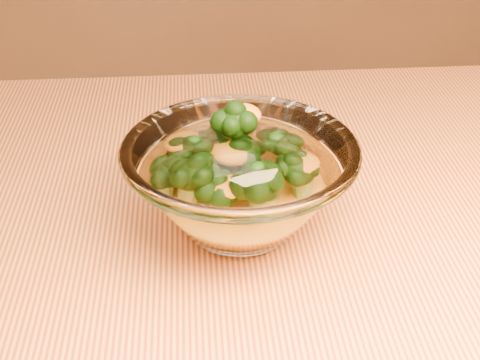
# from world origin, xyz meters

# --- Properties ---
(table) EXTENTS (1.20, 0.80, 0.75)m
(table) POSITION_xyz_m (0.00, 0.00, 0.65)
(table) COLOR #D98F41
(table) RESTS_ON ground
(glass_bowl) EXTENTS (0.20, 0.20, 0.09)m
(glass_bowl) POSITION_xyz_m (-0.09, 0.05, 0.80)
(glass_bowl) COLOR white
(glass_bowl) RESTS_ON table
(cheese_sauce) EXTENTS (0.11, 0.11, 0.03)m
(cheese_sauce) POSITION_xyz_m (-0.09, 0.05, 0.78)
(cheese_sauce) COLOR #FFA915
(cheese_sauce) RESTS_ON glass_bowl
(broccoli_heap) EXTENTS (0.13, 0.12, 0.08)m
(broccoli_heap) POSITION_xyz_m (-0.09, 0.06, 0.81)
(broccoli_heap) COLOR black
(broccoli_heap) RESTS_ON cheese_sauce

